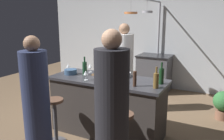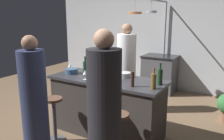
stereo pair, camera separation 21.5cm
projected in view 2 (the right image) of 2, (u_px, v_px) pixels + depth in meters
name	position (u px, v px, depth m)	size (l,w,h in m)	color
ground_plane	(107.00, 132.00, 3.75)	(9.00, 9.00, 0.00)	brown
back_wall	(166.00, 37.00, 5.84)	(6.40, 0.16, 2.60)	#B2B7BC
kitchen_island	(107.00, 106.00, 3.64)	(1.80, 0.72, 0.90)	#332D2B
stove_range	(160.00, 73.00, 5.70)	(0.80, 0.64, 0.89)	#47474C
chef	(126.00, 72.00, 4.44)	(0.36, 0.36, 1.70)	white
bar_stool_left	(54.00, 118.00, 3.40)	(0.28, 0.28, 0.68)	#4C4C51
guest_left	(34.00, 102.00, 2.99)	(0.34, 0.34, 1.61)	#262D4C
bar_stool_right	(118.00, 136.00, 2.87)	(0.28, 0.28, 0.68)	#4C4C51
guest_right	(104.00, 117.00, 2.45)	(0.36, 0.36, 1.71)	black
overhead_pot_rack	(153.00, 25.00, 5.16)	(0.60, 1.28, 2.17)	gray
cutting_board	(103.00, 74.00, 3.74)	(0.32, 0.22, 0.02)	#997047
pepper_mill	(132.00, 79.00, 3.10)	(0.05, 0.05, 0.21)	#382319
wine_bottle_green	(85.00, 68.00, 3.73)	(0.07, 0.07, 0.30)	#193D23
wine_bottle_red	(160.00, 76.00, 3.19)	(0.07, 0.07, 0.31)	#143319
wine_bottle_amber	(154.00, 81.00, 3.01)	(0.07, 0.07, 0.29)	brown
wine_glass_near_right_guest	(70.00, 65.00, 3.96)	(0.07, 0.07, 0.15)	silver
wine_glass_near_left_guest	(91.00, 66.00, 3.92)	(0.07, 0.07, 0.15)	silver
wine_glass_by_chef	(85.00, 73.00, 3.44)	(0.07, 0.07, 0.15)	silver
mixing_bowl_steel	(124.00, 75.00, 3.61)	(0.21, 0.21, 0.07)	#B7B7BC
mixing_bowl_ceramic	(110.00, 78.00, 3.45)	(0.20, 0.20, 0.07)	silver
mixing_bowl_blue	(72.00, 71.00, 3.82)	(0.20, 0.20, 0.08)	#334C6B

